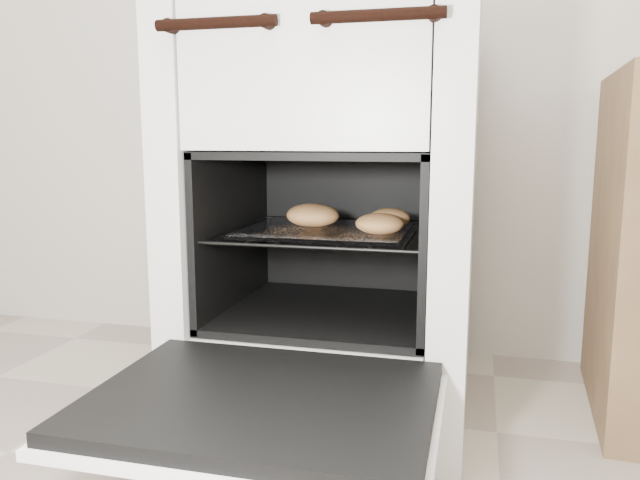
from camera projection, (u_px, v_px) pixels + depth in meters
The scene contains 5 objects.
stove at pixel (336, 208), 1.51m from camera, with size 0.65×0.72×0.99m.
oven_door at pixel (262, 405), 1.03m from camera, with size 0.58×0.45×0.04m.
oven_rack at pixel (329, 232), 1.45m from camera, with size 0.47×0.45×0.01m.
foil_sheet at pixel (327, 230), 1.43m from camera, with size 0.37×0.32×0.01m, color white.
baked_rolls at pixel (340, 217), 1.43m from camera, with size 0.31×0.22×0.05m.
Camera 1 is at (0.27, -0.33, 0.65)m, focal length 35.00 mm.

